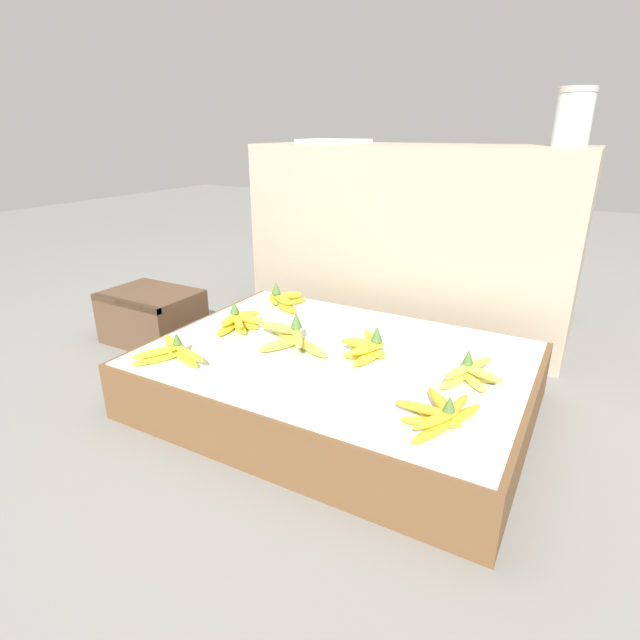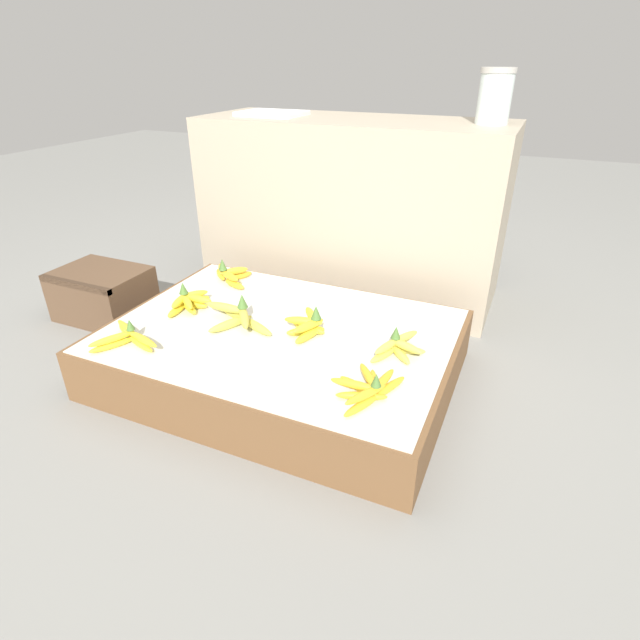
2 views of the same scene
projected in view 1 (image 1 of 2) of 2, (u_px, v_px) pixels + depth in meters
The scene contains 13 objects.
ground_plane at pixel (336, 405), 1.62m from camera, with size 10.00×10.00×0.00m, color gray.
display_platform at pixel (336, 379), 1.58m from camera, with size 1.16×0.84×0.19m.
back_vendor_table at pixel (412, 239), 2.16m from camera, with size 1.34×0.51×0.78m.
wooden_crate at pixel (152, 316), 2.07m from camera, with size 0.37×0.28×0.21m.
banana_bunch_front_left at pixel (173, 352), 1.49m from camera, with size 0.25×0.20×0.08m.
banana_bunch_front_right at pixel (440, 414), 1.17m from camera, with size 0.19×0.24×0.09m.
banana_bunch_middle_left at pixel (239, 321), 1.71m from camera, with size 0.14×0.20×0.10m.
banana_bunch_middle_midleft at pixel (291, 337), 1.58m from camera, with size 0.30×0.20×0.11m.
banana_bunch_middle_midright at pixel (368, 348), 1.51m from camera, with size 0.14×0.20×0.11m.
banana_bunch_middle_right at pixel (471, 373), 1.36m from camera, with size 0.15×0.21×0.09m.
banana_bunch_back_left at pixel (283, 299), 1.93m from camera, with size 0.21×0.17×0.10m.
glass_jar at pixel (574, 117), 1.76m from camera, with size 0.13×0.13×0.20m.
foam_tray_white at pixel (334, 141), 2.16m from camera, with size 0.27×0.22×0.02m.
Camera 1 is at (0.65, -1.25, 0.84)m, focal length 28.00 mm.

